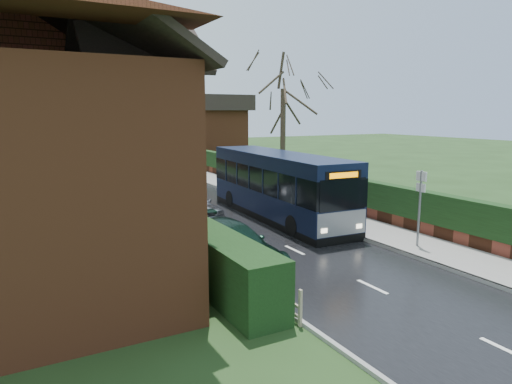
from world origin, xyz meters
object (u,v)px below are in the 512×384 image
car_green (228,246)px  car_silver (191,205)px  bus (278,186)px  bus_stop_sign (420,198)px  brick_house (7,130)px

car_green → car_silver: bearing=72.4°
bus → car_green: bus is taller
bus → bus_stop_sign: (1.80, -6.74, 0.39)m
car_silver → car_green: size_ratio=0.79×
car_silver → bus_stop_sign: bearing=-64.9°
bus → car_green: size_ratio=2.01×
car_silver → car_green: 7.13m
bus → car_silver: size_ratio=2.55×
car_silver → car_green: car_green is taller
car_silver → bus_stop_sign: bus_stop_sign is taller
car_silver → bus: bearing=-32.4°
brick_house → bus_stop_sign: bearing=-20.5°
car_green → bus_stop_sign: size_ratio=1.75×
bus → bus_stop_sign: 6.99m
car_green → bus_stop_sign: bus_stop_sign is taller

